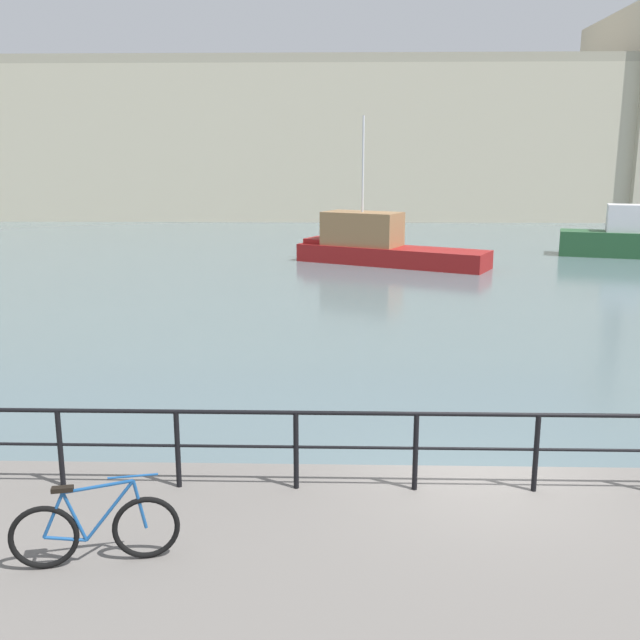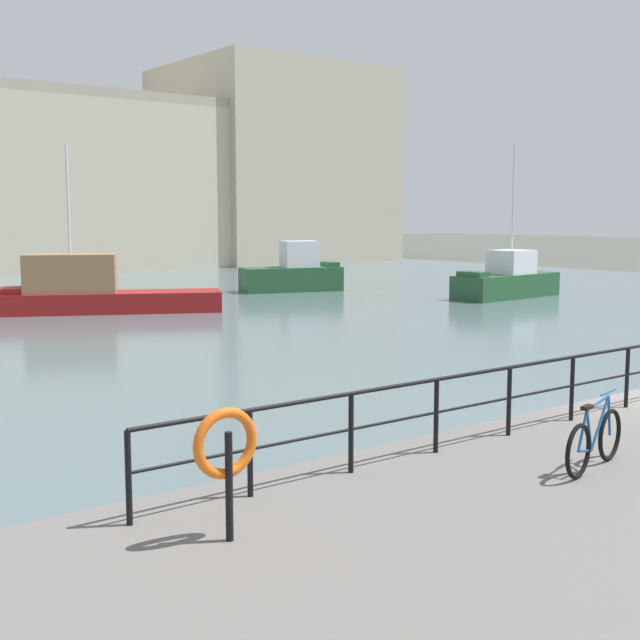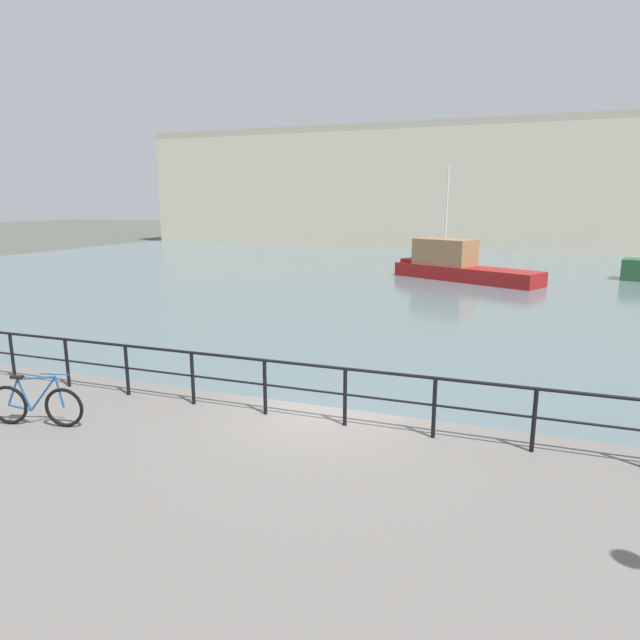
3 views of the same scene
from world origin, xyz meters
The scene contains 7 objects.
ground_plane centered at (0.00, 0.00, 0.00)m, with size 240.00×240.00×0.00m, color #4C5147.
water_basin centered at (0.00, 30.20, 0.01)m, with size 80.00×60.00×0.01m, color slate.
harbor_building centered at (7.48, 54.19, 6.60)m, with size 75.39×15.45×16.57m.
moored_white_yacht centered at (-0.09, 24.76, 0.93)m, with size 9.19×6.09×6.92m.
moored_cabin_cruiser centered at (12.33, 27.77, 0.94)m, with size 5.63×3.31×2.66m.
quay_railing centered at (1.35, -0.75, 1.48)m, with size 23.43×0.07×1.08m.
parked_bicycle centered at (-4.58, -2.60, 1.13)m, with size 1.74×0.45×0.98m.
Camera 1 is at (-2.00, -9.46, 5.01)m, focal length 40.13 mm.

